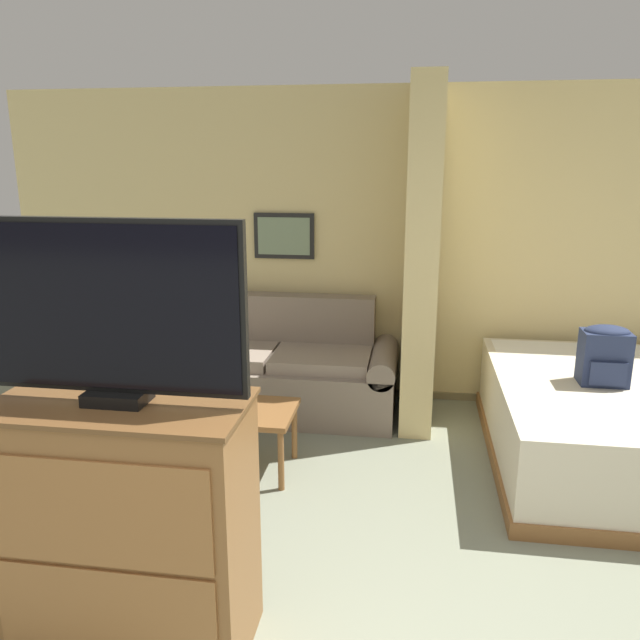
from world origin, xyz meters
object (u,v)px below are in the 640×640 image
(backpack, at_px, (605,354))
(couch, at_px, (276,371))
(bed, at_px, (610,423))
(tv_dresser, at_px, (129,527))
(table_lamp, at_px, (135,305))
(coffee_table, at_px, (246,417))
(tv, at_px, (110,312))

(backpack, bearing_deg, couch, 164.17)
(couch, xyz_separation_m, bed, (2.45, -0.63, -0.03))
(tv_dresser, relative_size, bed, 0.55)
(backpack, bearing_deg, table_lamp, 169.61)
(bed, bearing_deg, coffee_table, -169.17)
(tv_dresser, relative_size, tv, 1.04)
(tv, bearing_deg, backpack, 39.67)
(tv_dresser, bearing_deg, table_lamp, 113.77)
(table_lamp, relative_size, backpack, 1.08)
(couch, distance_m, coffee_table, 1.09)
(table_lamp, height_order, tv, tv)
(couch, height_order, bed, couch)
(couch, height_order, backpack, backpack)
(table_lamp, bearing_deg, bed, -9.54)
(coffee_table, height_order, table_lamp, table_lamp)
(coffee_table, bearing_deg, bed, 10.83)
(coffee_table, xyz_separation_m, bed, (2.41, 0.46, -0.08))
(couch, distance_m, tv_dresser, 2.65)
(bed, bearing_deg, backpack, -158.38)
(tv, height_order, bed, tv)
(bed, bearing_deg, tv, -140.90)
(backpack, bearing_deg, tv, -140.33)
(couch, height_order, tv_dresser, tv_dresser)
(bed, bearing_deg, tv_dresser, -140.89)
(coffee_table, bearing_deg, tv, -92.65)
(couch, relative_size, bed, 0.99)
(tv_dresser, xyz_separation_m, tv, (0.00, 0.00, 0.92))
(couch, relative_size, coffee_table, 3.10)
(tv, relative_size, backpack, 2.67)
(coffee_table, xyz_separation_m, table_lamp, (-1.23, 1.07, 0.47))
(coffee_table, bearing_deg, backpack, 10.36)
(coffee_table, xyz_separation_m, tv_dresser, (-0.07, -1.55, 0.17))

